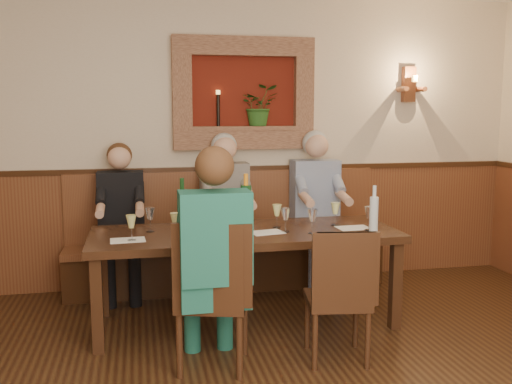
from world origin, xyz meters
TOP-DOWN VIEW (x-y plane):
  - room_shell at (0.00, 0.00)m, footprint 6.04×6.04m
  - wainscoting at (0.00, -0.00)m, footprint 6.02×6.02m
  - wall_niche at (0.24, 2.94)m, footprint 1.36×0.30m
  - wall_sconce at (1.90, 2.93)m, footprint 0.25×0.20m
  - dining_table at (0.00, 1.85)m, footprint 2.40×0.90m
  - bench at (0.00, 2.79)m, footprint 3.00×0.45m
  - chair_near_left at (-0.36, 1.09)m, footprint 0.55×0.55m
  - chair_near_right at (0.48, 1.04)m, footprint 0.47×0.47m
  - person_bench_left at (-0.97, 2.69)m, footprint 0.41×0.50m
  - person_bench_mid at (-0.02, 2.69)m, footprint 0.45×0.55m
  - person_bench_right at (0.87, 2.69)m, footprint 0.45×0.56m
  - person_chair_front at (-0.35, 1.07)m, footprint 0.44×0.54m
  - spittoon_bucket at (-0.17, 1.86)m, footprint 0.20×0.20m
  - wine_bottle_green_a at (0.02, 1.89)m, footprint 0.10×0.10m
  - wine_bottle_green_b at (-0.48, 1.91)m, footprint 0.10×0.10m
  - water_bottle at (0.97, 1.60)m, footprint 0.08×0.08m
  - tasting_sheet_a at (-0.90, 1.70)m, footprint 0.26×0.19m
  - tasting_sheet_b at (0.16, 1.76)m, footprint 0.28×0.22m
  - tasting_sheet_c at (0.88, 1.78)m, footprint 0.27×0.20m
  - tasting_sheet_d at (-0.31, 1.57)m, footprint 0.29×0.23m
  - wine_glass_0 at (-0.87, 1.68)m, footprint 0.08×0.08m
  - wine_glass_1 at (-0.73, 1.97)m, footprint 0.08×0.08m
  - wine_glass_2 at (-0.55, 1.70)m, footprint 0.08×0.08m
  - wine_glass_3 at (-0.25, 1.97)m, footprint 0.08×0.08m
  - wine_glass_4 at (-0.06, 1.67)m, footprint 0.08×0.08m
  - wine_glass_5 at (0.28, 1.92)m, footprint 0.08×0.08m
  - wine_glass_6 at (0.49, 1.65)m, footprint 0.08×0.08m
  - wine_glass_7 at (0.77, 1.91)m, footprint 0.08×0.08m
  - wine_glass_8 at (0.97, 1.67)m, footprint 0.08×0.08m
  - wine_glass_9 at (-0.20, 1.57)m, footprint 0.08×0.08m
  - wine_glass_10 at (0.30, 1.75)m, footprint 0.08×0.08m
  - wine_glass_11 at (-0.22, 1.82)m, footprint 0.08×0.08m

SIDE VIEW (x-z plane):
  - chair_near_right at x=0.48m, z-range -0.19..0.73m
  - chair_near_left at x=-0.36m, z-range -0.21..0.80m
  - bench at x=0.00m, z-range -0.23..0.88m
  - person_bench_left at x=-0.97m, z-range -0.12..1.28m
  - wainscoting at x=0.00m, z-range 0.01..1.16m
  - person_chair_front at x=-0.35m, z-range -0.12..1.35m
  - person_bench_mid at x=-0.02m, z-range -0.13..1.36m
  - person_bench_right at x=0.87m, z-range -0.13..1.38m
  - dining_table at x=0.00m, z-range 0.30..1.05m
  - tasting_sheet_a at x=-0.90m, z-range 0.75..0.75m
  - tasting_sheet_b at x=0.16m, z-range 0.75..0.75m
  - tasting_sheet_c at x=0.88m, z-range 0.75..0.75m
  - tasting_sheet_d at x=-0.31m, z-range 0.75..0.75m
  - wine_glass_0 at x=-0.87m, z-range 0.75..0.94m
  - wine_glass_1 at x=-0.73m, z-range 0.75..0.94m
  - wine_glass_2 at x=-0.55m, z-range 0.75..0.94m
  - wine_glass_3 at x=-0.25m, z-range 0.75..0.94m
  - wine_glass_4 at x=-0.06m, z-range 0.75..0.94m
  - wine_glass_5 at x=0.28m, z-range 0.75..0.94m
  - wine_glass_6 at x=0.49m, z-range 0.75..0.94m
  - wine_glass_7 at x=0.77m, z-range 0.75..0.94m
  - wine_glass_8 at x=0.97m, z-range 0.75..0.94m
  - wine_glass_9 at x=-0.20m, z-range 0.75..0.94m
  - wine_glass_10 at x=0.30m, z-range 0.75..0.94m
  - wine_glass_11 at x=-0.22m, z-range 0.75..0.94m
  - spittoon_bucket at x=-0.17m, z-range 0.75..0.97m
  - water_bottle at x=0.97m, z-range 0.71..1.08m
  - wine_bottle_green_b at x=-0.48m, z-range 0.71..1.14m
  - wine_bottle_green_a at x=0.02m, z-range 0.71..1.16m
  - wall_niche at x=0.24m, z-range 1.28..2.34m
  - room_shell at x=0.00m, z-range 0.48..3.30m
  - wall_sconce at x=1.90m, z-range 1.77..2.12m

